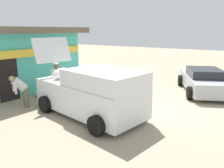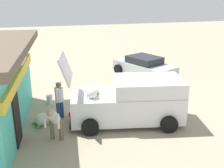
{
  "view_description": "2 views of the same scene",
  "coord_description": "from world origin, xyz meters",
  "views": [
    {
      "loc": [
        -8.39,
        -4.66,
        3.14
      ],
      "look_at": [
        -0.21,
        0.74,
        0.78
      ],
      "focal_mm": 36.18,
      "sensor_mm": 36.0,
      "label": 1
    },
    {
      "loc": [
        -11.69,
        3.56,
        5.07
      ],
      "look_at": [
        -0.58,
        0.69,
        1.11
      ],
      "focal_mm": 43.85,
      "sensor_mm": 36.0,
      "label": 2
    }
  ],
  "objects": [
    {
      "name": "paint_bucket",
      "position": [
        0.52,
        3.43,
        0.2
      ],
      "size": [
        0.28,
        0.28,
        0.41
      ],
      "primitive_type": "cylinder",
      "color": "silver",
      "rests_on": "ground_plane"
    },
    {
      "name": "vendor_standing",
      "position": [
        -1.3,
        3.06,
        0.96
      ],
      "size": [
        0.51,
        0.46,
        1.67
      ],
      "color": "navy",
      "rests_on": "ground_plane"
    },
    {
      "name": "delivery_van",
      "position": [
        -2.16,
        0.34,
        0.91
      ],
      "size": [
        2.82,
        4.93,
        2.82
      ],
      "color": "silver",
      "rests_on": "ground_plane"
    },
    {
      "name": "ground_plane",
      "position": [
        0.0,
        0.0,
        0.0
      ],
      "size": [
        60.0,
        60.0,
        0.0
      ],
      "primitive_type": "plane",
      "color": "tan"
    },
    {
      "name": "customer_bending",
      "position": [
        -3.01,
        3.38,
        0.82
      ],
      "size": [
        0.71,
        0.65,
        1.36
      ],
      "color": "#726047",
      "rests_on": "ground_plane"
    },
    {
      "name": "parked_sedan",
      "position": [
        3.53,
        -2.41,
        0.59
      ],
      "size": [
        4.31,
        3.3,
        1.24
      ],
      "color": "#B2B7BC",
      "rests_on": "ground_plane"
    },
    {
      "name": "unloaded_banana_pile",
      "position": [
        -1.55,
        3.81,
        0.21
      ],
      "size": [
        0.81,
        0.74,
        0.46
      ],
      "color": "silver",
      "rests_on": "ground_plane"
    }
  ]
}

